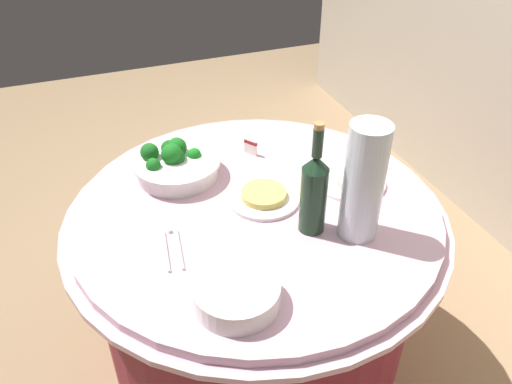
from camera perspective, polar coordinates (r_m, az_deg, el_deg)
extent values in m
plane|color=#9E7F5B|center=(2.10, 0.00, -17.79)|extent=(6.00, 6.00, 0.00)
cylinder|color=maroon|center=(1.83, 0.00, -11.37)|extent=(1.01, 1.01, 0.69)
cylinder|color=#E0B2C6|center=(1.59, 0.00, -2.63)|extent=(1.16, 1.16, 0.02)
cylinder|color=#E0B2C6|center=(1.57, 0.00, -1.92)|extent=(1.10, 1.10, 0.03)
cylinder|color=white|center=(1.70, -8.60, 2.45)|extent=(0.26, 0.26, 0.05)
cylinder|color=white|center=(1.68, -8.70, 3.33)|extent=(0.28, 0.28, 0.01)
sphere|color=#197F1E|center=(1.69, -6.77, 4.10)|extent=(0.04, 0.04, 0.04)
sphere|color=#19751E|center=(1.67, -8.94, 3.67)|extent=(0.05, 0.05, 0.05)
sphere|color=#19641E|center=(1.67, -8.76, 3.79)|extent=(0.06, 0.06, 0.06)
sphere|color=#195B1E|center=(1.73, -9.51, 4.78)|extent=(0.05, 0.05, 0.05)
sphere|color=#19721E|center=(1.67, -9.21, 4.13)|extent=(0.07, 0.07, 0.07)
sphere|color=#196D1E|center=(1.71, -8.66, 4.86)|extent=(0.06, 0.06, 0.06)
sphere|color=#196D1E|center=(1.65, -11.18, 2.89)|extent=(0.05, 0.05, 0.05)
sphere|color=#19641E|center=(1.70, -11.58, 4.30)|extent=(0.06, 0.06, 0.06)
cylinder|color=white|center=(1.28, -2.12, -11.87)|extent=(0.21, 0.21, 0.01)
cylinder|color=white|center=(1.27, -2.13, -11.56)|extent=(0.21, 0.21, 0.01)
cylinder|color=white|center=(1.26, -2.14, -11.25)|extent=(0.21, 0.21, 0.01)
cylinder|color=white|center=(1.25, -2.15, -10.94)|extent=(0.21, 0.21, 0.01)
cylinder|color=white|center=(1.25, -2.16, -10.63)|extent=(0.21, 0.21, 0.01)
cylinder|color=white|center=(1.24, -2.17, -10.31)|extent=(0.21, 0.21, 0.01)
cylinder|color=#1A3520|center=(1.43, 6.29, -0.86)|extent=(0.07, 0.07, 0.20)
cone|color=#1A3520|center=(1.36, 6.61, 3.19)|extent=(0.07, 0.07, 0.04)
cylinder|color=#1A3520|center=(1.33, 6.79, 5.37)|extent=(0.03, 0.03, 0.08)
cylinder|color=#B2844C|center=(1.31, 6.94, 7.19)|extent=(0.03, 0.03, 0.02)
cylinder|color=silver|center=(1.39, 11.71, 1.05)|extent=(0.11, 0.11, 0.34)
sphere|color=#E5B26B|center=(1.46, 11.52, -3.60)|extent=(0.06, 0.06, 0.06)
sphere|color=#E5B26B|center=(1.49, 11.51, -2.72)|extent=(0.06, 0.06, 0.06)
sphere|color=#E5B26B|center=(1.47, 10.29, -3.04)|extent=(0.06, 0.06, 0.06)
sphere|color=#72C64C|center=(1.43, 12.10, -1.75)|extent=(0.06, 0.06, 0.06)
sphere|color=#72C64C|center=(1.45, 11.28, -0.97)|extent=(0.06, 0.06, 0.06)
sphere|color=#72C64C|center=(1.43, 10.66, -1.69)|extent=(0.06, 0.06, 0.06)
sphere|color=red|center=(1.41, 12.43, 0.26)|extent=(0.06, 0.06, 0.06)
sphere|color=red|center=(1.42, 11.06, 0.69)|extent=(0.06, 0.06, 0.06)
sphere|color=red|center=(1.39, 11.29, -0.18)|extent=(0.06, 0.06, 0.06)
sphere|color=#E5B26B|center=(1.39, 12.48, 2.32)|extent=(0.06, 0.06, 0.06)
sphere|color=#E5B26B|center=(1.38, 11.02, 2.28)|extent=(0.06, 0.06, 0.06)
sphere|color=#E5B26B|center=(1.36, 12.06, 1.57)|extent=(0.06, 0.06, 0.06)
sphere|color=#72C64C|center=(1.37, 12.30, 4.36)|extent=(0.06, 0.06, 0.06)
sphere|color=#72C64C|center=(1.34, 11.28, 3.88)|extent=(0.06, 0.06, 0.06)
sphere|color=#72C64C|center=(1.34, 12.80, 3.56)|extent=(0.06, 0.06, 0.06)
cylinder|color=silver|center=(1.42, -8.33, -6.20)|extent=(0.16, 0.03, 0.01)
cylinder|color=silver|center=(1.42, -9.78, -6.40)|extent=(0.16, 0.03, 0.01)
sphere|color=silver|center=(1.48, -9.37, -4.27)|extent=(0.01, 0.01, 0.01)
cylinder|color=white|center=(1.58, 0.84, -0.69)|extent=(0.22, 0.22, 0.01)
cylinder|color=#EACC60|center=(1.57, 0.84, -0.22)|extent=(0.14, 0.14, 0.02)
cylinder|color=white|center=(1.68, 10.29, 1.16)|extent=(0.22, 0.22, 0.01)
cylinder|color=white|center=(1.67, 10.35, 1.64)|extent=(0.12, 0.12, 0.02)
cube|color=white|center=(1.79, -0.58, 4.96)|extent=(0.05, 0.03, 0.05)
cube|color=maroon|center=(1.79, -0.59, 5.45)|extent=(0.05, 0.04, 0.01)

